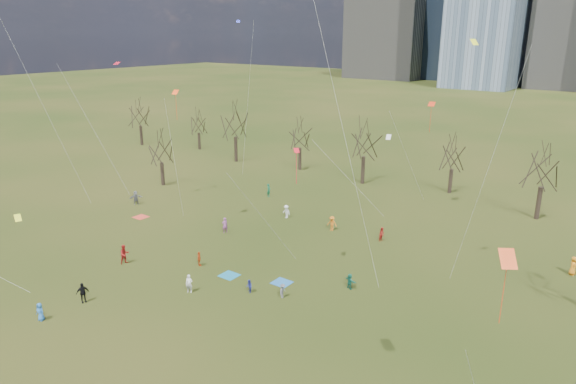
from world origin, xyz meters
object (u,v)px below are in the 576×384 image
Objects in this scene: blanket_teal at (229,275)px; person_0 at (40,312)px; person_4 at (199,259)px; blanket_crimson at (141,217)px; blanket_navy at (282,283)px; person_1 at (189,284)px; person_2 at (125,254)px.

person_0 is (-6.56, -14.26, 0.72)m from blanket_teal.
blanket_crimson is at bearing 17.39° from person_4.
blanket_navy is 8.68m from person_4.
person_1 is (-0.61, -4.33, 0.80)m from blanket_teal.
blanket_navy is 1.12× the size of person_4.
person_2 is at bearing -44.53° from blanket_crimson.
blanket_teal is 10.68m from person_2.
blanket_teal is at bearing -159.79° from blanket_navy.
person_0 is 11.58m from person_1.
blanket_navy is 1.00× the size of blanket_crimson.
person_0 reaches higher than blanket_crimson.
person_1 is at bearing -79.26° from person_2.
person_4 reaches higher than blanket_crimson.
person_1 is (-5.34, -6.07, 0.80)m from blanket_navy.
person_0 is (-11.29, -16.01, 0.72)m from blanket_navy.
person_0 reaches higher than person_4.
person_2 reaches higher than person_1.
blanket_crimson is (-19.18, 5.16, 0.00)m from blanket_teal.
person_2 is at bearing -158.48° from blanket_navy.
person_2 is 1.34× the size of person_4.
person_0 is 1.03× the size of person_4.
blanket_crimson is at bearing 58.20° from person_2.
person_0 is at bearing -149.99° from person_1.
person_2 is (-9.85, -4.01, 0.94)m from blanket_teal.
blanket_crimson is 20.87m from person_1.
person_4 is at bearing -18.91° from blanket_crimson.
blanket_navy is 0.84× the size of person_2.
blanket_crimson is at bearing 164.94° from blanket_teal.
person_4 is at bearing 67.98° from person_0.
person_4 is (6.14, 3.87, -0.24)m from person_2.
blanket_navy and blanket_crimson have the same top height.
blanket_teal is 0.84× the size of person_2.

